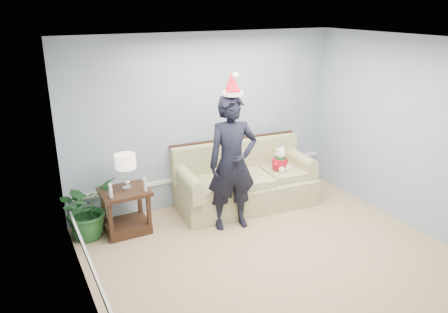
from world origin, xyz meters
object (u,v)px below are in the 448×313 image
table_lamp (125,163)px  houseplant (87,208)px  man (232,163)px  teddy_bear (280,162)px  sofa (244,183)px  side_table (126,215)px

table_lamp → houseplant: (-0.56, 0.09, -0.60)m
man → teddy_bear: (1.10, 0.41, -0.29)m
sofa → side_table: sofa is taller
table_lamp → side_table: bearing=-158.0°
houseplant → table_lamp: bearing=-9.3°
side_table → houseplant: bearing=167.4°
houseplant → man: man is taller
man → teddy_bear: 1.21m
teddy_bear → man: bearing=-174.6°
table_lamp → teddy_bear: (2.46, -0.15, -0.35)m
table_lamp → man: man is taller
table_lamp → teddy_bear: bearing=-3.4°
man → teddy_bear: size_ratio=4.95×
side_table → teddy_bear: (2.51, -0.13, 0.43)m
sofa → houseplant: size_ratio=2.62×
table_lamp → teddy_bear: 2.49m
sofa → man: bearing=-129.0°
houseplant → teddy_bear: teddy_bear is taller
man → table_lamp: bearing=167.6°
man → teddy_bear: man is taller
side_table → man: 1.67m
table_lamp → sofa: bearing=0.1°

